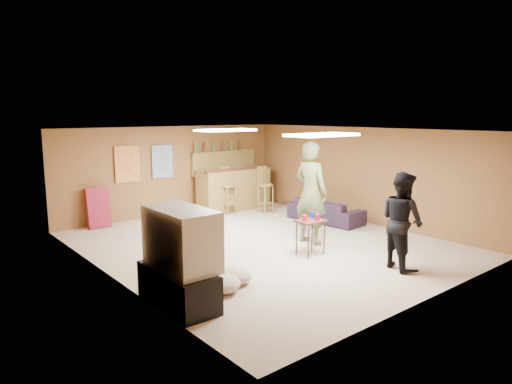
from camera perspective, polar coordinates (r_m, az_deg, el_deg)
ground at (r=8.97m, az=0.81°, el=-6.48°), size 7.00×7.00×0.00m
ceiling at (r=8.62m, az=0.85°, el=7.71°), size 6.00×7.00×0.02m
wall_back at (r=11.60m, az=-10.38°, el=2.64°), size 6.00×0.02×2.20m
wall_front at (r=6.50m, az=21.13°, el=-3.44°), size 6.00×0.02×2.20m
wall_left at (r=7.20m, az=-17.77°, el=-2.00°), size 0.02×7.00×2.20m
wall_right at (r=10.88m, az=13.02°, el=2.08°), size 0.02×7.00×2.20m
tv_stand at (r=6.25m, az=-9.71°, el=-11.61°), size 0.55×1.30×0.50m
dvd_box at (r=6.39m, az=-7.93°, el=-12.04°), size 0.35×0.50×0.08m
tv_body at (r=6.07m, az=-9.31°, el=-5.76°), size 0.60×1.10×0.80m
tv_screen at (r=6.23m, az=-6.83°, el=-5.30°), size 0.02×0.95×0.65m
bar_counter at (r=12.02m, az=-2.75°, el=0.39°), size 2.00×0.60×1.10m
bar_lip at (r=11.74m, az=-2.05°, el=2.88°), size 2.10×0.12×0.05m
bar_shelf at (r=12.27m, az=-4.05°, el=5.04°), size 2.00×0.18×0.05m
bar_backing at (r=12.31m, az=-4.08°, el=3.65°), size 2.00×0.14×0.60m
poster_left at (r=11.01m, az=-15.79°, el=3.36°), size 0.60×0.03×0.85m
poster_right at (r=11.40m, az=-11.64°, el=3.74°), size 0.55×0.03×0.80m
folding_chair_stack at (r=10.71m, az=-19.15°, el=-1.86°), size 0.50×0.26×0.91m
ceiling_panel_front at (r=7.53m, az=8.27°, el=7.08°), size 1.20×0.60×0.04m
ceiling_panel_back at (r=9.57m, az=-3.83°, el=7.72°), size 1.20×0.60×0.04m
person_olive at (r=8.90m, az=6.88°, el=-0.10°), size 0.54×0.77×1.99m
person_black at (r=7.78m, az=17.76°, el=-3.42°), size 0.81×0.93×1.60m
sofa at (r=10.82m, az=8.68°, el=-2.31°), size 0.85×1.86×0.53m
tray_table at (r=8.25m, az=6.82°, el=-5.69°), size 0.50×0.40×0.64m
cup_red_near at (r=8.08m, az=6.11°, el=-3.24°), size 0.10×0.10×0.11m
cup_red_far at (r=8.14m, az=7.66°, el=-3.16°), size 0.10×0.10×0.11m
cup_blue at (r=8.31m, az=7.12°, el=-2.88°), size 0.11×0.11×0.12m
bar_stool_left at (r=11.50m, az=-3.46°, el=0.56°), size 0.47×0.47×1.34m
bar_stool_right at (r=11.59m, az=1.21°, el=0.56°), size 0.48×0.48×1.30m
cushion_near_tv at (r=6.95m, az=-2.57°, el=-10.44°), size 0.62×0.62×0.23m
cushion_mid at (r=8.10m, az=-6.95°, el=-7.58°), size 0.53×0.53×0.21m
cushion_far at (r=6.64m, az=-4.30°, el=-11.37°), size 0.71×0.71×0.24m
bottle_row at (r=12.12m, az=-4.78°, el=5.71°), size 1.48×0.08×0.26m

